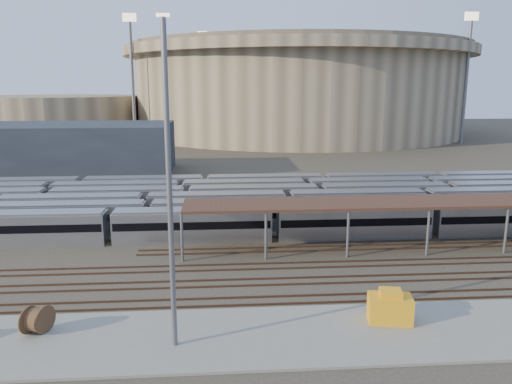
% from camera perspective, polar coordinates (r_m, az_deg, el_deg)
% --- Properties ---
extents(ground, '(420.00, 420.00, 0.00)m').
position_cam_1_polar(ground, '(50.93, 0.63, -8.17)').
color(ground, '#383026').
rests_on(ground, ground).
extents(apron, '(50.00, 9.00, 0.20)m').
position_cam_1_polar(apron, '(37.04, -5.35, -16.27)').
color(apron, gray).
rests_on(apron, ground).
extents(subway_trains, '(129.63, 23.90, 3.60)m').
position_cam_1_polar(subway_trains, '(68.17, 0.26, -1.32)').
color(subway_trains, '#B3B3B8').
rests_on(subway_trains, ground).
extents(inspection_shed, '(60.30, 6.00, 5.30)m').
position_cam_1_polar(inspection_shed, '(59.19, 22.02, -1.14)').
color(inspection_shed, slate).
rests_on(inspection_shed, ground).
extents(empty_tracks, '(170.00, 9.62, 0.18)m').
position_cam_1_polar(empty_tracks, '(46.26, 1.16, -10.21)').
color(empty_tracks, '#4C3323').
rests_on(empty_tracks, ground).
extents(stadium, '(124.00, 124.00, 32.50)m').
position_cam_1_polar(stadium, '(189.83, 4.64, 11.76)').
color(stadium, '#9B8769').
rests_on(stadium, ground).
extents(secondary_arena, '(56.00, 56.00, 14.00)m').
position_cam_1_polar(secondary_arena, '(186.47, -21.93, 8.02)').
color(secondary_arena, '#9B8769').
rests_on(secondary_arena, ground).
extents(service_building, '(42.00, 20.00, 10.00)m').
position_cam_1_polar(service_building, '(107.88, -20.95, 4.61)').
color(service_building, '#1E232D').
rests_on(service_building, ground).
extents(floodlight_0, '(4.00, 1.00, 38.40)m').
position_cam_1_polar(floodlight_0, '(159.72, -13.96, 12.88)').
color(floodlight_0, slate).
rests_on(floodlight_0, ground).
extents(floodlight_2, '(4.00, 1.00, 38.40)m').
position_cam_1_polar(floodlight_2, '(165.17, 22.94, 12.26)').
color(floodlight_2, slate).
rests_on(floodlight_2, ground).
extents(floodlight_3, '(4.00, 1.00, 38.40)m').
position_cam_1_polar(floodlight_3, '(207.68, -6.05, 12.92)').
color(floodlight_3, slate).
rests_on(floodlight_3, ground).
extents(cable_reel_east, '(1.86, 2.32, 2.04)m').
position_cam_1_polar(cable_reel_east, '(40.08, -23.72, -13.22)').
color(cable_reel_east, brown).
rests_on(cable_reel_east, apron).
extents(yard_light_pole, '(0.81, 0.36, 21.68)m').
position_cam_1_polar(yard_light_pole, '(32.49, -9.88, 0.29)').
color(yard_light_pole, slate).
rests_on(yard_light_pole, apron).
extents(yellow_equipment, '(3.50, 2.53, 2.00)m').
position_cam_1_polar(yellow_equipment, '(39.84, 15.05, -12.75)').
color(yellow_equipment, orange).
rests_on(yellow_equipment, apron).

